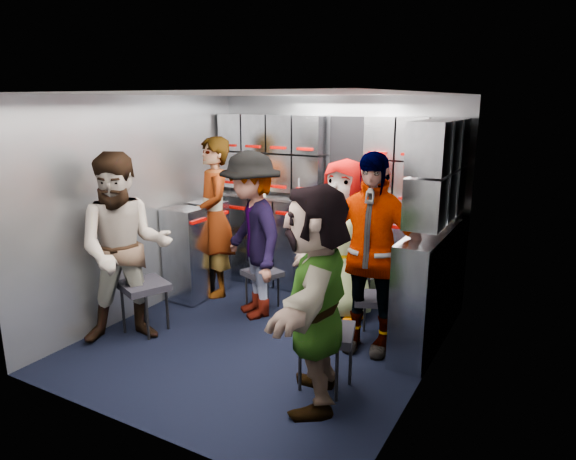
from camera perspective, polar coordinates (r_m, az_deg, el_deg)
The scene contains 29 objects.
floor at distance 4.66m, azimuth -2.59°, elevation -11.92°, with size 3.00×3.00×0.00m, color black.
wall_back at distance 5.60m, azimuth 5.41°, elevation 3.87°, with size 2.80×0.04×2.10m, color #8D949A.
wall_left at distance 5.16m, azimuth -16.07°, elevation 2.49°, with size 0.04×3.00×2.10m, color #8D949A.
wall_right at distance 3.77m, azimuth 15.64°, elevation -1.71°, with size 0.04×3.00×2.10m, color #8D949A.
ceiling at distance 4.18m, azimuth -2.92°, elevation 14.88°, with size 2.80×3.00×0.02m, color silver.
cart_bank_back at distance 5.54m, azimuth 4.39°, elevation -2.12°, with size 2.68×0.38×0.99m, color #979DA6.
cart_bank_left at distance 5.56m, azimuth -10.07°, elevation -2.26°, with size 0.38×0.76×0.99m, color #979DA6.
counter at distance 5.42m, azimuth 4.50°, elevation 3.16°, with size 2.68×0.42×0.03m, color #B2B5BA.
locker_bank_back at distance 5.40m, azimuth 4.87°, elevation 8.22°, with size 2.68×0.28×0.82m, color #979DA6.
locker_bank_right at distance 4.39m, azimuth 16.34°, elevation 6.31°, with size 0.28×1.00×0.82m, color #979DA6.
right_cabinet at distance 4.53m, azimuth 15.17°, elevation -6.32°, with size 0.28×1.20×1.00m, color #979DA6.
coffee_niche at distance 5.39m, azimuth 6.89°, elevation 7.94°, with size 0.46×0.16×0.84m, color black, non-canonical shape.
red_latch_strip at distance 5.27m, azimuth 3.55°, elevation 1.36°, with size 2.60×0.02×0.03m, color #950300.
jump_seat_near_left at distance 4.81m, azimuth -15.73°, elevation -6.23°, with size 0.51×0.50×0.47m.
jump_seat_mid_left at distance 5.16m, azimuth -2.88°, elevation -5.01°, with size 0.43×0.42×0.40m.
jump_seat_center at distance 5.12m, azimuth 6.89°, elevation -4.55°, with size 0.48×0.46×0.47m.
jump_seat_mid_right at distance 4.55m, azimuth 9.60°, elevation -7.76°, with size 0.44×0.43×0.41m.
jump_seat_near_right at distance 3.76m, azimuth 4.24°, elevation -11.66°, with size 0.49×0.47×0.46m.
attendant_standing at distance 5.49m, azimuth -8.18°, elevation 1.39°, with size 0.62×0.40×1.69m, color black.
attendant_arc_a at distance 4.56m, azimuth -17.66°, elevation -2.06°, with size 0.80×0.62×1.65m, color black.
attendant_arc_b at distance 4.89m, azimuth -4.06°, elevation -0.61°, with size 1.04×0.60×1.60m, color black.
attendant_arc_c at distance 4.86m, azimuth 6.20°, elevation -1.17°, with size 0.75×0.49×1.54m, color black.
attendant_arc_d at distance 4.23m, azimuth 9.03°, elevation -2.64°, with size 0.98×0.41×1.67m, color black.
attendant_arc_e at distance 3.47m, azimuth 3.08°, elevation -7.44°, with size 1.43×0.46×1.54m, color black.
bottle_left at distance 5.48m, azimuth 1.36°, elevation 4.68°, with size 0.06×0.06×0.22m, color white.
bottle_mid at distance 5.44m, azimuth 2.17°, elevation 4.78°, with size 0.06×0.06×0.26m, color white.
bottle_right at distance 5.17m, azimuth 9.17°, elevation 4.02°, with size 0.06×0.06×0.24m, color white.
cup_left at distance 5.72m, azimuth -2.85°, elevation 4.46°, with size 0.08×0.08×0.10m, color #C5AB8B.
cup_right at distance 4.97m, azimuth 17.43°, elevation 2.31°, with size 0.07×0.07×0.10m, color #C5AB8B.
Camera 1 is at (2.22, -3.54, 2.05)m, focal length 32.00 mm.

